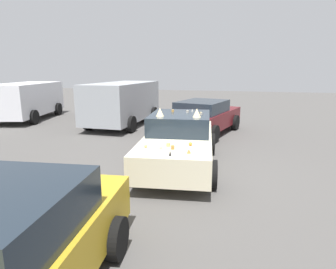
{
  "coord_description": "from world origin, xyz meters",
  "views": [
    {
      "loc": [
        -7.43,
        -1.69,
        2.64
      ],
      "look_at": [
        0.0,
        0.3,
        0.9
      ],
      "focal_mm": 30.7,
      "sensor_mm": 36.0,
      "label": 1
    }
  ],
  "objects_px": {
    "parked_van_near_left": "(27,99)",
    "parked_sedan_far_right": "(108,103)",
    "art_car_decorated": "(179,141)",
    "parked_sedan_row_back_center": "(205,117)",
    "parked_van_behind_right": "(123,101)"
  },
  "relations": [
    {
      "from": "parked_van_near_left",
      "to": "parked_sedan_far_right",
      "type": "xyz_separation_m",
      "value": [
        2.41,
        -3.55,
        -0.4
      ]
    },
    {
      "from": "parked_van_behind_right",
      "to": "parked_sedan_row_back_center",
      "type": "height_order",
      "value": "parked_van_behind_right"
    },
    {
      "from": "parked_van_near_left",
      "to": "parked_sedan_row_back_center",
      "type": "bearing_deg",
      "value": 69.59
    },
    {
      "from": "parked_sedan_far_right",
      "to": "parked_sedan_row_back_center",
      "type": "height_order",
      "value": "parked_sedan_row_back_center"
    },
    {
      "from": "art_car_decorated",
      "to": "parked_van_near_left",
      "type": "bearing_deg",
      "value": -126.53
    },
    {
      "from": "parked_van_near_left",
      "to": "parked_sedan_row_back_center",
      "type": "xyz_separation_m",
      "value": [
        -1.16,
        -9.77,
        -0.37
      ]
    },
    {
      "from": "art_car_decorated",
      "to": "parked_van_near_left",
      "type": "relative_size",
      "value": 0.87
    },
    {
      "from": "parked_van_behind_right",
      "to": "parked_sedan_far_right",
      "type": "height_order",
      "value": "parked_van_behind_right"
    },
    {
      "from": "art_car_decorated",
      "to": "parked_sedan_far_right",
      "type": "relative_size",
      "value": 1.09
    },
    {
      "from": "art_car_decorated",
      "to": "parked_sedan_row_back_center",
      "type": "relative_size",
      "value": 0.99
    },
    {
      "from": "art_car_decorated",
      "to": "parked_van_near_left",
      "type": "xyz_separation_m",
      "value": [
        5.46,
        9.66,
        0.38
      ]
    },
    {
      "from": "art_car_decorated",
      "to": "parked_van_behind_right",
      "type": "height_order",
      "value": "parked_van_behind_right"
    },
    {
      "from": "parked_van_behind_right",
      "to": "parked_van_near_left",
      "type": "xyz_separation_m",
      "value": [
        0.2,
        5.69,
        -0.05
      ]
    },
    {
      "from": "art_car_decorated",
      "to": "parked_sedan_row_back_center",
      "type": "xyz_separation_m",
      "value": [
        4.29,
        -0.12,
        0.01
      ]
    },
    {
      "from": "art_car_decorated",
      "to": "parked_van_behind_right",
      "type": "xyz_separation_m",
      "value": [
        5.26,
        3.97,
        0.43
      ]
    }
  ]
}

